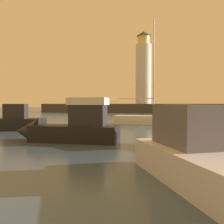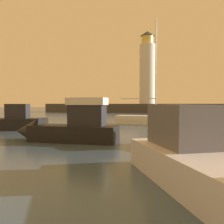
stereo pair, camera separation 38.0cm
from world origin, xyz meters
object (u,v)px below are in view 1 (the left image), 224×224
motorboat_0 (219,132)px  lighthouse (144,70)px  sailboat_moored (147,119)px  motorboat_3 (65,128)px  motorboat_4 (0,122)px

motorboat_0 → lighthouse: bearing=103.4°
sailboat_moored → motorboat_0: bearing=-64.3°
lighthouse → motorboat_0: 52.39m
lighthouse → motorboat_0: lighthouse is taller
motorboat_0 → motorboat_3: motorboat_3 is taller
sailboat_moored → lighthouse: bearing=98.8°
lighthouse → motorboat_4: lighthouse is taller
motorboat_3 → motorboat_4: (-8.82, 4.66, -0.15)m
motorboat_4 → sailboat_moored: sailboat_moored is taller
lighthouse → motorboat_0: (11.84, -49.88, -10.81)m
lighthouse → motorboat_3: (2.42, -52.02, -10.60)m
lighthouse → sailboat_moored: size_ratio=1.59×
motorboat_3 → motorboat_4: 9.98m
motorboat_4 → sailboat_moored: size_ratio=0.64×
lighthouse → sailboat_moored: (5.80, -37.33, -10.90)m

